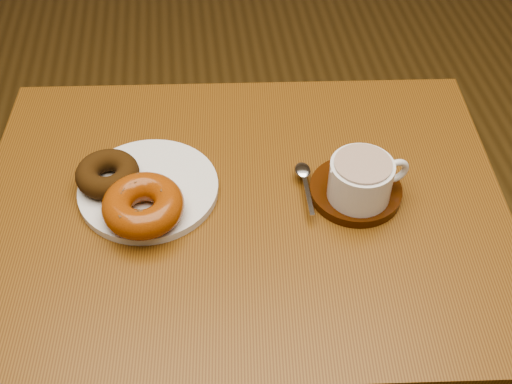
{
  "coord_description": "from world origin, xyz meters",
  "views": [
    {
      "loc": [
        -0.25,
        -0.67,
        1.4
      ],
      "look_at": [
        -0.17,
        -0.04,
        0.74
      ],
      "focal_mm": 45.0,
      "sensor_mm": 36.0,
      "label": 1
    }
  ],
  "objects": [
    {
      "name": "teaspoon",
      "position": [
        -0.1,
        -0.01,
        0.74
      ],
      "size": [
        0.02,
        0.11,
        0.01
      ],
      "rotation": [
        0.0,
        0.0,
        -0.02
      ],
      "color": "silver",
      "rests_on": "saucer"
    },
    {
      "name": "cafe_table",
      "position": [
        -0.19,
        -0.04,
        0.6
      ],
      "size": [
        0.81,
        0.64,
        0.72
      ],
      "rotation": [
        0.0,
        0.0,
        -0.08
      ],
      "color": "brown",
      "rests_on": "ground"
    },
    {
      "name": "donut_plate",
      "position": [
        -0.33,
        -0.0,
        0.73
      ],
      "size": [
        0.27,
        0.27,
        0.01
      ],
      "primitive_type": "cylinder",
      "rotation": [
        0.0,
        0.0,
        -0.44
      ],
      "color": "silver",
      "rests_on": "cafe_table"
    },
    {
      "name": "donut_cinnamon",
      "position": [
        -0.38,
        0.01,
        0.75
      ],
      "size": [
        0.11,
        0.11,
        0.03
      ],
      "primitive_type": "torus",
      "rotation": [
        0.0,
        0.0,
        0.24
      ],
      "color": "#351F0A",
      "rests_on": "donut_plate"
    },
    {
      "name": "coffee_cup",
      "position": [
        -0.03,
        -0.06,
        0.76
      ],
      "size": [
        0.12,
        0.09,
        0.06
      ],
      "rotation": [
        0.0,
        0.0,
        0.18
      ],
      "color": "silver",
      "rests_on": "saucer"
    },
    {
      "name": "saucer",
      "position": [
        -0.03,
        -0.04,
        0.73
      ],
      "size": [
        0.17,
        0.17,
        0.01
      ],
      "primitive_type": "cylinder",
      "rotation": [
        0.0,
        0.0,
        -0.35
      ],
      "color": "#341707",
      "rests_on": "cafe_table"
    },
    {
      "name": "donut_caramel",
      "position": [
        -0.33,
        -0.06,
        0.75
      ],
      "size": [
        0.13,
        0.13,
        0.04
      ],
      "rotation": [
        0.0,
        0.0,
        0.15
      ],
      "color": "#8B400F",
      "rests_on": "donut_plate"
    }
  ]
}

